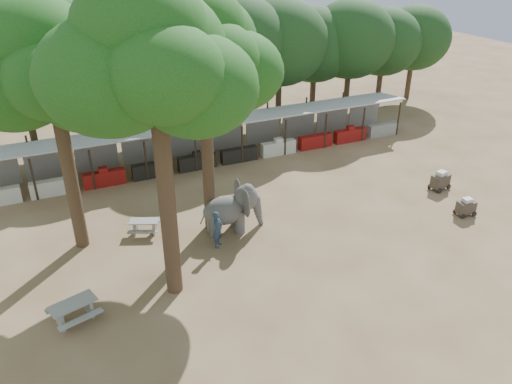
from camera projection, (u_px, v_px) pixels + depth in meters
name	position (u px, v px, depth m)	size (l,w,h in m)	color
ground	(327.00, 279.00, 20.98)	(100.00, 100.00, 0.00)	brown
vendor_stalls	(213.00, 143.00, 31.65)	(28.00, 2.99, 2.80)	#A5A7AE
yard_tree_left	(46.00, 68.00, 19.69)	(7.10, 6.90, 11.02)	#332316
yard_tree_center	(149.00, 62.00, 16.29)	(7.10, 6.90, 12.04)	#332316
yard_tree_back	(198.00, 51.00, 20.93)	(7.10, 6.90, 11.36)	#332316
backdrop_trees	(184.00, 58.00, 33.84)	(46.46, 5.95, 8.33)	#332316
elephant	(233.00, 209.00, 23.99)	(3.12, 2.37, 2.37)	#494646
handler	(218.00, 229.00, 22.82)	(0.65, 0.43, 1.81)	#26384C
picnic_table_near	(74.00, 309.00, 18.48)	(2.04, 1.92, 0.84)	gray
picnic_table_far	(145.00, 225.00, 24.05)	(1.76, 1.68, 0.69)	gray
cart_front	(466.00, 207.00, 25.60)	(1.04, 0.73, 0.97)	#352B23
cart_back	(440.00, 180.00, 28.20)	(1.26, 0.95, 1.11)	#352B23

